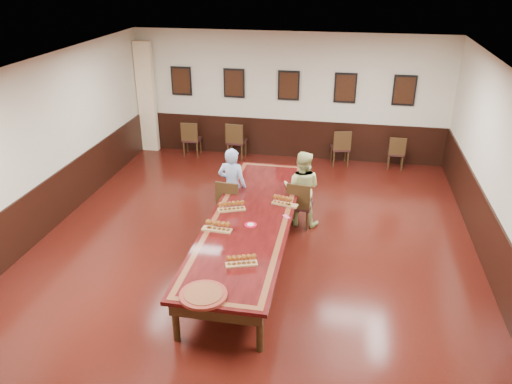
% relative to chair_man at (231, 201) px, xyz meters
% --- Properties ---
extents(floor, '(8.00, 10.00, 0.02)m').
position_rel_chair_man_xyz_m(floor, '(0.61, -1.06, -0.49)').
color(floor, black).
rests_on(floor, ground).
extents(ceiling, '(8.00, 10.00, 0.02)m').
position_rel_chair_man_xyz_m(ceiling, '(0.61, -1.06, 2.73)').
color(ceiling, white).
rests_on(ceiling, floor).
extents(wall_back, '(8.00, 0.02, 3.20)m').
position_rel_chair_man_xyz_m(wall_back, '(0.61, 3.95, 1.12)').
color(wall_back, beige).
rests_on(wall_back, floor).
extents(wall_left, '(0.02, 10.00, 3.20)m').
position_rel_chair_man_xyz_m(wall_left, '(-3.40, -1.06, 1.12)').
color(wall_left, beige).
rests_on(wall_left, floor).
extents(wall_right, '(0.02, 10.00, 3.20)m').
position_rel_chair_man_xyz_m(wall_right, '(4.62, -1.06, 1.12)').
color(wall_right, beige).
rests_on(wall_right, floor).
extents(chair_man, '(0.51, 0.54, 0.97)m').
position_rel_chair_man_xyz_m(chair_man, '(0.00, 0.00, 0.00)').
color(chair_man, black).
rests_on(chair_man, floor).
extents(chair_woman, '(0.50, 0.54, 0.96)m').
position_rel_chair_man_xyz_m(chair_woman, '(1.34, 0.17, -0.00)').
color(chair_woman, black).
rests_on(chair_woman, floor).
extents(spare_chair_a, '(0.46, 0.50, 0.94)m').
position_rel_chair_man_xyz_m(spare_chair_a, '(-1.89, 3.55, -0.01)').
color(spare_chair_a, black).
rests_on(spare_chair_a, floor).
extents(spare_chair_b, '(0.48, 0.52, 0.97)m').
position_rel_chair_man_xyz_m(spare_chair_b, '(-0.68, 3.56, 0.00)').
color(spare_chair_b, black).
rests_on(spare_chair_b, floor).
extents(spare_chair_c, '(0.53, 0.56, 0.93)m').
position_rel_chair_man_xyz_m(spare_chair_c, '(1.99, 3.60, -0.02)').
color(spare_chair_c, black).
rests_on(spare_chair_c, floor).
extents(spare_chair_d, '(0.41, 0.44, 0.85)m').
position_rel_chair_man_xyz_m(spare_chair_d, '(3.37, 3.59, -0.06)').
color(spare_chair_d, black).
rests_on(spare_chair_d, floor).
extents(person_man, '(0.60, 0.43, 1.55)m').
position_rel_chair_man_xyz_m(person_man, '(0.01, 0.10, 0.29)').
color(person_man, '#4873B6').
rests_on(person_man, floor).
extents(person_woman, '(0.81, 0.66, 1.51)m').
position_rel_chair_man_xyz_m(person_woman, '(1.35, 0.27, 0.27)').
color(person_woman, '#C3CD80').
rests_on(person_woman, floor).
extents(pink_phone, '(0.15, 0.17, 0.01)m').
position_rel_chair_man_xyz_m(pink_phone, '(1.21, -0.94, 0.27)').
color(pink_phone, '#DC496D').
rests_on(pink_phone, conference_table).
extents(curtain, '(0.45, 0.18, 2.90)m').
position_rel_chair_man_xyz_m(curtain, '(-3.14, 3.76, 0.97)').
color(curtain, beige).
rests_on(curtain, floor).
extents(wainscoting, '(8.00, 10.00, 1.00)m').
position_rel_chair_man_xyz_m(wainscoting, '(0.61, -1.06, 0.02)').
color(wainscoting, black).
rests_on(wainscoting, floor).
extents(conference_table, '(1.40, 5.00, 0.76)m').
position_rel_chair_man_xyz_m(conference_table, '(0.61, -1.06, 0.13)').
color(conference_table, black).
rests_on(conference_table, floor).
extents(posters, '(6.14, 0.04, 0.74)m').
position_rel_chair_man_xyz_m(posters, '(0.61, 3.87, 1.42)').
color(posters, black).
rests_on(posters, wall_back).
extents(flight_a, '(0.50, 0.32, 0.18)m').
position_rel_chair_man_xyz_m(flight_a, '(0.23, -0.87, 0.35)').
color(flight_a, olive).
rests_on(flight_a, conference_table).
extents(flight_b, '(0.49, 0.25, 0.18)m').
position_rel_chair_man_xyz_m(flight_b, '(1.10, -0.49, 0.35)').
color(flight_b, olive).
rests_on(flight_b, conference_table).
extents(flight_c, '(0.50, 0.18, 0.18)m').
position_rel_chair_man_xyz_m(flight_c, '(0.16, -1.62, 0.35)').
color(flight_c, olive).
rests_on(flight_c, conference_table).
extents(flight_d, '(0.48, 0.28, 0.17)m').
position_rel_chair_man_xyz_m(flight_d, '(0.76, -2.53, 0.35)').
color(flight_d, olive).
rests_on(flight_d, conference_table).
extents(red_plate_grp, '(0.20, 0.20, 0.03)m').
position_rel_chair_man_xyz_m(red_plate_grp, '(0.66, -1.35, 0.28)').
color(red_plate_grp, red).
rests_on(red_plate_grp, conference_table).
extents(carved_platter, '(0.72, 0.72, 0.05)m').
position_rel_chair_man_xyz_m(carved_platter, '(0.42, -3.34, 0.29)').
color(carved_platter, '#5A1812').
rests_on(carved_platter, conference_table).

